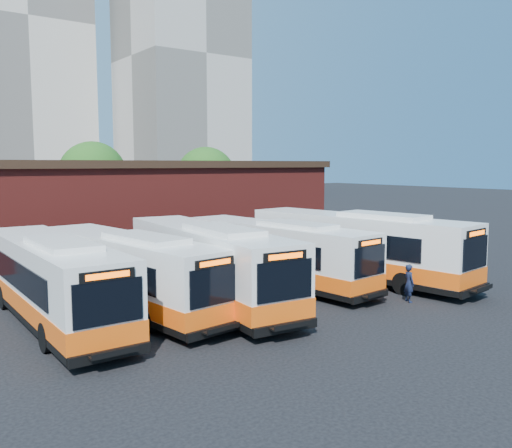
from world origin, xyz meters
TOP-DOWN VIEW (x-y plane):
  - ground at (0.00, 0.00)m, footprint 220.00×220.00m
  - bus_farwest at (-10.51, 3.19)m, footprint 2.68×12.55m
  - bus_west at (-7.41, 3.19)m, footprint 3.98×12.43m
  - bus_midwest at (-4.00, 2.38)m, footprint 3.85×13.21m
  - bus_mideast at (0.72, 3.37)m, footprint 3.70×12.34m
  - bus_east at (4.95, 1.78)m, footprint 4.49×13.65m
  - transit_worker at (3.30, -2.98)m, footprint 0.59×0.72m
  - depot_building at (0.00, 20.00)m, footprint 28.60×12.60m
  - tree_mid at (2.00, 34.00)m, footprint 6.56×6.56m
  - tree_east at (13.00, 31.00)m, footprint 6.24×6.24m
  - tower_center at (7.00, 86.00)m, footprint 22.00×20.00m
  - tower_right at (30.00, 68.00)m, footprint 18.00×18.00m

SIDE VIEW (x-z plane):
  - ground at x=0.00m, z-range 0.00..0.00m
  - transit_worker at x=3.30m, z-range 0.00..1.71m
  - bus_mideast at x=0.72m, z-range -0.15..3.16m
  - bus_west at x=-7.41m, z-range -0.15..3.18m
  - bus_farwest at x=-10.51m, z-range -0.16..3.25m
  - bus_midwest at x=-4.00m, z-range -0.16..3.39m
  - bus_east at x=4.95m, z-range -0.17..3.50m
  - depot_building at x=0.00m, z-range 0.06..6.46m
  - tree_east at x=13.00m, z-range 0.85..8.81m
  - tree_mid at x=2.00m, z-range 0.90..9.26m
  - tower_right at x=30.00m, z-range -0.26..48.94m
  - tower_center at x=7.00m, z-range -0.26..60.94m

